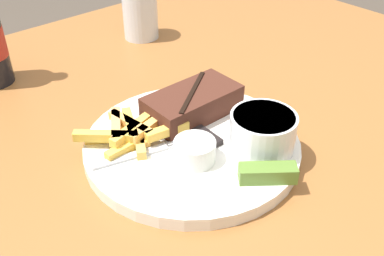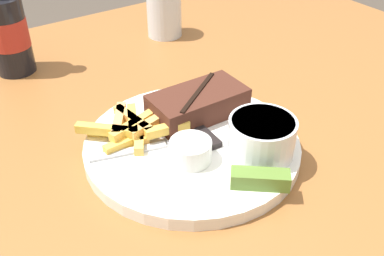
% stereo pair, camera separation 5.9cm
% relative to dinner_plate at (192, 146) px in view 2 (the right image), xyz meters
% --- Properties ---
extents(dining_table, '(1.32, 1.09, 0.77)m').
position_rel_dinner_plate_xyz_m(dining_table, '(0.00, 0.00, -0.09)').
color(dining_table, '#935B2D').
rests_on(dining_table, ground_plane).
extents(dinner_plate, '(0.29, 0.29, 0.02)m').
position_rel_dinner_plate_xyz_m(dinner_plate, '(0.00, 0.00, 0.00)').
color(dinner_plate, white).
rests_on(dinner_plate, dining_table).
extents(steak_portion, '(0.14, 0.07, 0.04)m').
position_rel_dinner_plate_xyz_m(steak_portion, '(0.04, 0.05, 0.03)').
color(steak_portion, '#472319').
rests_on(steak_portion, dinner_plate).
extents(fries_pile, '(0.13, 0.10, 0.02)m').
position_rel_dinner_plate_xyz_m(fries_pile, '(-0.06, 0.05, 0.02)').
color(fries_pile, gold).
rests_on(fries_pile, dinner_plate).
extents(coleslaw_cup, '(0.09, 0.09, 0.05)m').
position_rel_dinner_plate_xyz_m(coleslaw_cup, '(0.06, -0.07, 0.04)').
color(coleslaw_cup, white).
rests_on(coleslaw_cup, dinner_plate).
extents(dipping_sauce_cup, '(0.05, 0.05, 0.03)m').
position_rel_dinner_plate_xyz_m(dipping_sauce_cup, '(-0.02, -0.03, 0.02)').
color(dipping_sauce_cup, silver).
rests_on(dipping_sauce_cup, dinner_plate).
extents(pickle_spear, '(0.07, 0.06, 0.02)m').
position_rel_dinner_plate_xyz_m(pickle_spear, '(0.01, -0.12, 0.02)').
color(pickle_spear, '#567A2D').
rests_on(pickle_spear, dinner_plate).
extents(fork_utensil, '(0.13, 0.05, 0.00)m').
position_rel_dinner_plate_xyz_m(fork_utensil, '(-0.07, 0.02, 0.01)').
color(fork_utensil, '#B7B7BC').
rests_on(fork_utensil, dinner_plate).
extents(knife_utensil, '(0.03, 0.17, 0.01)m').
position_rel_dinner_plate_xyz_m(knife_utensil, '(0.02, 0.03, 0.01)').
color(knife_utensil, '#B7B7BC').
rests_on(knife_utensil, dinner_plate).
extents(beer_bottle, '(0.07, 0.07, 0.21)m').
position_rel_dinner_plate_xyz_m(beer_bottle, '(-0.12, 0.37, 0.07)').
color(beer_bottle, black).
rests_on(beer_bottle, dining_table).
extents(drinking_glass, '(0.07, 0.07, 0.09)m').
position_rel_dinner_plate_xyz_m(drinking_glass, '(0.17, 0.35, 0.04)').
color(drinking_glass, silver).
rests_on(drinking_glass, dining_table).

